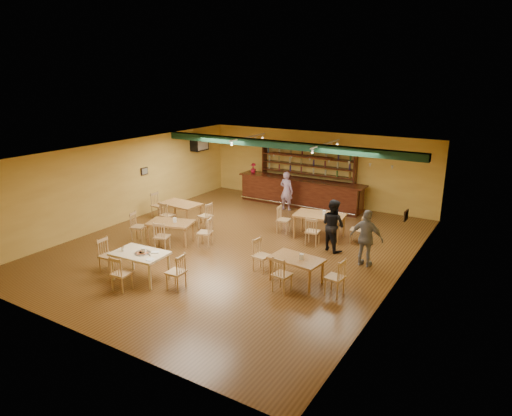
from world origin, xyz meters
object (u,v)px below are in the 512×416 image
Objects in this scene: near_table at (141,266)px; patron_right_a at (333,225)px; dining_table_c at (171,232)px; dining_table_b at (319,226)px; dining_table_d at (296,270)px; bar_counter at (300,192)px; dining_table_a at (181,213)px; patron_bar at (287,191)px.

patron_right_a reaches higher than near_table.
patron_right_a is at bearing 7.04° from dining_table_c.
near_table is (1.15, -2.50, 0.03)m from dining_table_c.
dining_table_d is (0.86, -3.43, -0.07)m from dining_table_b.
bar_counter is 8.57m from near_table.
dining_table_c is 0.87× the size of patron_right_a.
bar_counter reaches higher than dining_table_b.
near_table is (2.26, -4.28, 0.02)m from dining_table_a.
patron_right_a reaches higher than bar_counter.
dining_table_d is 6.62m from patron_bar.
dining_table_b is at bearing 59.53° from near_table.
patron_bar is at bearing 126.06° from dining_table_d.
patron_bar reaches higher than dining_table_a.
patron_bar reaches higher than dining_table_b.
patron_right_a is at bearing 140.93° from patron_bar.
dining_table_d is at bearing -83.18° from dining_table_b.
near_table is at bearing -144.82° from dining_table_d.
dining_table_c is at bearing 79.13° from patron_bar.
dining_table_a is 1.08× the size of dining_table_d.
dining_table_b is 1.04× the size of patron_bar.
dining_table_c is 5.44m from patron_bar.
patron_bar is at bearing -18.88° from patron_right_a.
near_table is (-0.50, -8.55, -0.18)m from bar_counter.
dining_table_a is at bearing 28.27° from patron_right_a.
patron_right_a reaches higher than dining_table_a.
patron_right_a is at bearing 97.43° from dining_table_d.
dining_table_b reaches higher than near_table.
dining_table_c is at bearing 49.29° from patron_right_a.
dining_table_a is 0.90× the size of dining_table_b.
bar_counter is 3.82× the size of near_table.
dining_table_b is 1.14× the size of dining_table_c.
bar_counter is 3.35× the size of patron_right_a.
dining_table_c is 4.78m from dining_table_d.
patron_right_a reaches higher than dining_table_d.
dining_table_a is 5.13m from dining_table_b.
dining_table_b is 6.08m from near_table.
near_table is at bearing 77.42° from patron_right_a.
bar_counter is at bearing 121.40° from dining_table_d.
patron_bar is at bearing -103.79° from bar_counter.
near_table is at bearing -59.14° from dining_table_a.
dining_table_c is 1.05× the size of dining_table_d.
dining_table_b reaches higher than dining_table_d.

